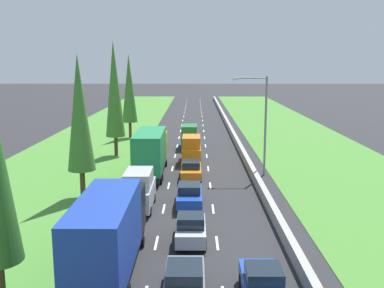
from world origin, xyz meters
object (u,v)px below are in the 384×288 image
silver_hatchback_centre_lane (191,228)px  blue_hatchback_right_lane (263,284)px  blue_sedan_centre_lane (189,195)px  green_van_centre_lane (189,137)px  blue_box_truck_left_lane (109,234)px  green_box_truck_left_lane (151,152)px  orange_van_centre_lane (191,149)px  street_light_mast (262,118)px  poplar_tree_third (114,89)px  poplar_tree_second (79,113)px  silver_van_left_lane (139,190)px  poplar_tree_fourth (129,89)px  orange_sedan_centre_lane (191,170)px  grey_sedan_centre_lane (185,283)px

silver_hatchback_centre_lane → blue_hatchback_right_lane: same height
blue_sedan_centre_lane → green_van_centre_lane: (-0.29, 21.72, 0.59)m
blue_box_truck_left_lane → green_van_centre_lane: size_ratio=1.92×
silver_hatchback_centre_lane → blue_sedan_centre_lane: size_ratio=0.87×
blue_box_truck_left_lane → green_box_truck_left_lane: (0.06, 19.55, 0.00)m
silver_hatchback_centre_lane → orange_van_centre_lane: (-0.15, 20.51, 0.56)m
orange_van_centre_lane → silver_hatchback_centre_lane: bearing=-89.6°
orange_van_centre_lane → street_light_mast: 8.93m
blue_sedan_centre_lane → poplar_tree_third: poplar_tree_third is taller
poplar_tree_second → green_box_truck_left_lane: bearing=56.9°
silver_van_left_lane → poplar_tree_fourth: poplar_tree_fourth is taller
blue_box_truck_left_lane → poplar_tree_fourth: 40.42m
green_van_centre_lane → green_box_truck_left_lane: green_box_truck_left_lane is taller
blue_sedan_centre_lane → poplar_tree_fourth: (-8.49, 29.07, 5.88)m
green_van_centre_lane → orange_van_centre_lane: bearing=-87.8°
blue_hatchback_right_lane → green_van_centre_lane: bearing=95.9°
street_light_mast → blue_box_truck_left_lane: bearing=-117.1°
green_van_centre_lane → green_box_truck_left_lane: bearing=-104.4°
orange_sedan_centre_lane → blue_hatchback_right_lane: size_ratio=1.15×
grey_sedan_centre_lane → green_van_centre_lane: 34.71m
blue_box_truck_left_lane → blue_hatchback_right_lane: blue_box_truck_left_lane is taller
orange_van_centre_lane → green_box_truck_left_lane: 6.33m
grey_sedan_centre_lane → blue_hatchback_right_lane: size_ratio=1.15×
orange_van_centre_lane → poplar_tree_third: (-8.38, 3.47, 5.92)m
silver_hatchback_centre_lane → orange_sedan_centre_lane: bearing=90.5°
blue_sedan_centre_lane → silver_hatchback_centre_lane: bearing=-88.6°
blue_sedan_centre_lane → green_box_truck_left_lane: 9.57m
green_box_truck_left_lane → poplar_tree_third: poplar_tree_third is taller
blue_box_truck_left_lane → green_box_truck_left_lane: same height
silver_van_left_lane → blue_hatchback_right_lane: bearing=-61.0°
blue_sedan_centre_lane → green_box_truck_left_lane: green_box_truck_left_lane is taller
poplar_tree_third → poplar_tree_second: bearing=-89.3°
street_light_mast → silver_van_left_lane: bearing=-135.6°
blue_box_truck_left_lane → blue_sedan_centre_lane: size_ratio=2.09×
orange_sedan_centre_lane → green_van_centre_lane: green_van_centre_lane is taller
orange_sedan_centre_lane → green_box_truck_left_lane: size_ratio=0.48×
green_van_centre_lane → green_box_truck_left_lane: (-3.34, -12.97, 0.78)m
blue_sedan_centre_lane → orange_van_centre_lane: size_ratio=0.92×
blue_sedan_centre_lane → blue_hatchback_right_lane: 13.55m
silver_hatchback_centre_lane → blue_hatchback_right_lane: (3.16, -6.49, 0.00)m
silver_hatchback_centre_lane → orange_sedan_centre_lane: (-0.12, 14.22, -0.02)m
grey_sedan_centre_lane → poplar_tree_third: bearing=105.3°
blue_sedan_centre_lane → poplar_tree_fourth: bearing=106.3°
green_van_centre_lane → green_box_truck_left_lane: 13.42m
orange_sedan_centre_lane → street_light_mast: bearing=12.2°
green_box_truck_left_lane → silver_hatchback_centre_lane: bearing=-76.1°
blue_sedan_centre_lane → orange_van_centre_lane: (0.02, 13.86, 0.59)m
orange_sedan_centre_lane → orange_van_centre_lane: bearing=90.3°
silver_van_left_lane → orange_sedan_centre_lane: 9.11m
silver_hatchback_centre_lane → poplar_tree_third: bearing=109.6°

